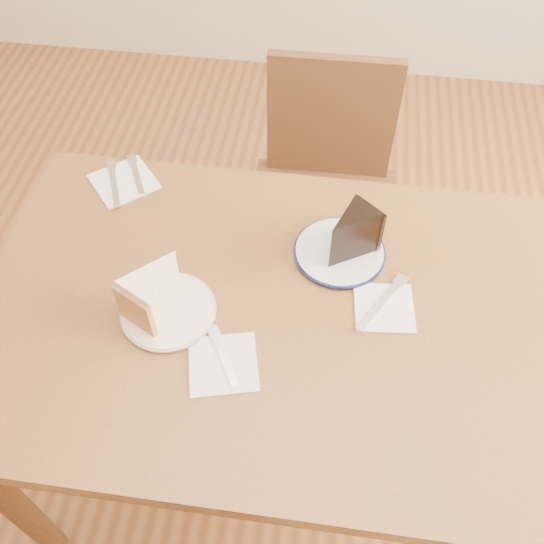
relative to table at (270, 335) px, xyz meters
The scene contains 14 objects.
ground 0.65m from the table, ahead, with size 4.00×4.00×0.00m, color #532D16.
table is the anchor object (origin of this frame).
chair_far 0.62m from the table, 82.54° to the left, with size 0.44×0.44×0.87m.
plate_cream 0.23m from the table, 169.80° to the right, with size 0.18×0.18×0.01m, color white.
plate_navy 0.23m from the table, 51.80° to the left, with size 0.19×0.19×0.01m, color white.
carrot_cake 0.27m from the table, behind, with size 0.09×0.12×0.09m, color beige, non-canonical shape.
chocolate_cake 0.27m from the table, 47.62° to the left, with size 0.08×0.11×0.10m, color black, non-canonical shape.
napkin_cream 0.18m from the table, 116.60° to the right, with size 0.13×0.13×0.00m, color white.
napkin_navy 0.25m from the table, ahead, with size 0.12×0.12×0.00m, color white.
napkin_spare 0.52m from the table, 141.32° to the left, with size 0.14×0.14×0.00m, color white.
fork_cream 0.18m from the table, 120.12° to the right, with size 0.01×0.14×0.00m, color silver.
knife_navy 0.25m from the table, 11.04° to the left, with size 0.02×0.17×0.00m, color silver.
fork_spare 0.52m from the table, 137.47° to the left, with size 0.01×0.14×0.00m, color white.
knife_spare 0.52m from the table, 144.06° to the left, with size 0.01×0.16×0.00m, color silver.
Camera 1 is at (0.10, -0.68, 1.76)m, focal length 40.00 mm.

